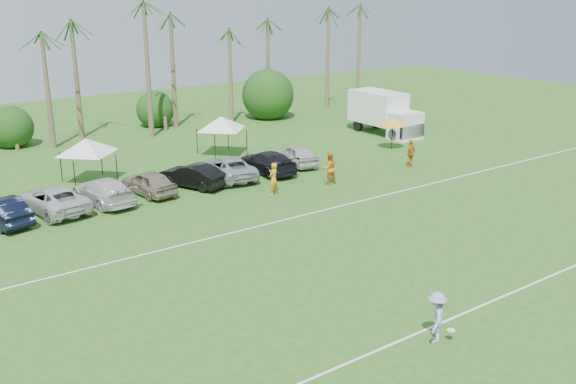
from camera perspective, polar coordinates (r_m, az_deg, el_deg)
ground at (r=23.19m, az=18.11°, el=-12.61°), size 120.00×120.00×0.00m
field_lines at (r=27.96m, az=4.85°, el=-6.38°), size 80.00×12.10×0.01m
palm_tree_4 at (r=51.06m, az=-21.69°, el=12.01°), size 2.40×2.40×8.90m
palm_tree_5 at (r=52.15m, az=-17.46°, el=13.49°), size 2.40×2.40×9.90m
palm_tree_6 at (r=53.54m, az=-13.38°, el=14.81°), size 2.40×2.40×10.90m
palm_tree_7 at (r=55.19m, az=-9.47°, el=15.99°), size 2.40×2.40×11.90m
palm_tree_8 at (r=57.72m, az=-4.78°, el=13.65°), size 2.40×2.40×8.90m
palm_tree_9 at (r=60.41m, az=-0.61°, el=14.70°), size 2.40×2.40×9.90m
palm_tree_10 at (r=63.39m, az=3.22°, el=15.59°), size 2.40×2.40×10.90m
palm_tree_11 at (r=65.95m, az=6.05°, el=16.33°), size 2.40×2.40×11.90m
bush_tree_1 at (r=52.30m, az=-23.39°, el=5.60°), size 4.00×4.00×4.00m
bush_tree_2 at (r=56.02m, az=-11.35°, el=7.40°), size 4.00×4.00×4.00m
bush_tree_3 at (r=60.79m, az=-2.70°, el=8.49°), size 4.00×4.00×4.00m
sideline_player_a at (r=36.87m, az=-1.30°, el=1.18°), size 0.81×0.69×1.88m
sideline_player_b at (r=39.01m, az=3.68°, el=2.13°), size 1.09×0.93×1.97m
sideline_player_c at (r=43.59m, az=10.86°, el=3.41°), size 1.17×0.79×1.84m
box_truck at (r=53.32m, az=8.57°, el=7.05°), size 2.66×6.61×3.38m
canopy_tent_left at (r=40.62m, az=-17.53°, el=4.56°), size 3.99×3.99×3.23m
canopy_tent_right at (r=45.77m, az=-5.98°, el=6.69°), size 4.02×4.02×3.26m
market_umbrella at (r=47.92m, az=9.30°, el=6.16°), size 2.07×2.07×2.30m
frisbee_player at (r=22.30m, az=13.05°, el=-10.78°), size 1.33×1.23×1.80m
parked_car_1 at (r=35.32m, az=-24.17°, el=-1.54°), size 2.36×4.49×1.41m
parked_car_2 at (r=36.23m, az=-20.15°, el=-0.61°), size 3.01×5.33×1.41m
parked_car_3 at (r=36.88m, az=-16.08°, el=0.10°), size 2.45×5.02×1.41m
parked_car_4 at (r=37.85m, az=-12.27°, el=0.84°), size 2.17×4.30×1.41m
parked_car_5 at (r=38.80m, az=-8.52°, el=1.46°), size 3.05×4.51×1.41m
parked_car_6 at (r=40.33m, az=-5.32°, el=2.19°), size 3.11×5.37×1.41m
parked_car_7 at (r=41.47m, az=-1.88°, el=2.69°), size 1.97×4.85×1.41m
parked_car_8 at (r=43.29m, az=0.81°, el=3.33°), size 2.48×4.38×1.41m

